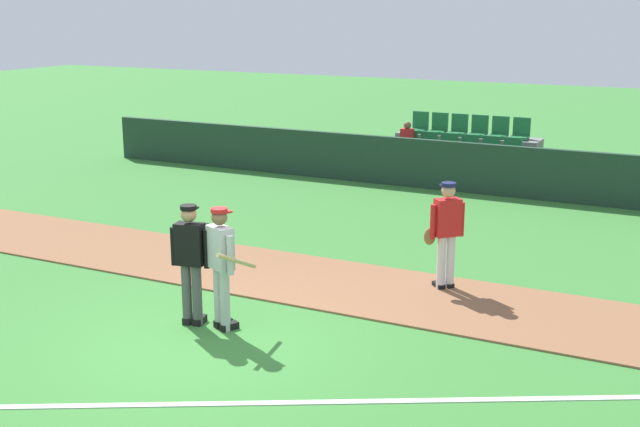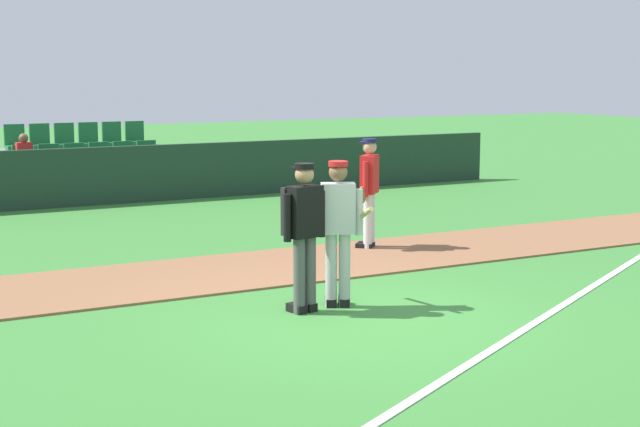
% 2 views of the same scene
% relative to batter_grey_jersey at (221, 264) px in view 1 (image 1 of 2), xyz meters
% --- Properties ---
extents(ground_plane, '(80.00, 80.00, 0.00)m').
position_rel_batter_grey_jersey_xyz_m(ground_plane, '(-0.07, -0.48, -0.97)').
color(ground_plane, '#387A33').
extents(infield_dirt_path, '(28.00, 2.37, 0.03)m').
position_rel_batter_grey_jersey_xyz_m(infield_dirt_path, '(-0.07, 2.41, -0.95)').
color(infield_dirt_path, brown).
rests_on(infield_dirt_path, ground).
extents(foul_line_chalk, '(10.59, 5.83, 0.01)m').
position_rel_batter_grey_jersey_xyz_m(foul_line_chalk, '(2.93, -0.98, -0.96)').
color(foul_line_chalk, white).
rests_on(foul_line_chalk, ground).
extents(dugout_fence, '(20.00, 0.16, 1.23)m').
position_rel_batter_grey_jersey_xyz_m(dugout_fence, '(-0.07, 10.04, -0.35)').
color(dugout_fence, '#1E3828').
rests_on(dugout_fence, ground).
extents(stadium_bleachers, '(3.90, 2.10, 1.65)m').
position_rel_batter_grey_jersey_xyz_m(stadium_bleachers, '(-0.08, 11.49, -0.48)').
color(stadium_bleachers, slate).
rests_on(stadium_bleachers, ground).
extents(batter_grey_jersey, '(0.62, 0.80, 1.76)m').
position_rel_batter_grey_jersey_xyz_m(batter_grey_jersey, '(0.00, 0.00, 0.00)').
color(batter_grey_jersey, '#B2B2B2').
rests_on(batter_grey_jersey, ground).
extents(umpire_home_plate, '(0.58, 0.36, 1.76)m').
position_rel_batter_grey_jersey_xyz_m(umpire_home_plate, '(-0.49, -0.03, 0.03)').
color(umpire_home_plate, '#4C4C4C').
rests_on(umpire_home_plate, ground).
extents(runner_red_jersey, '(0.56, 0.50, 1.76)m').
position_rel_batter_grey_jersey_xyz_m(runner_red_jersey, '(2.25, 2.99, -0.01)').
color(runner_red_jersey, silver).
rests_on(runner_red_jersey, ground).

